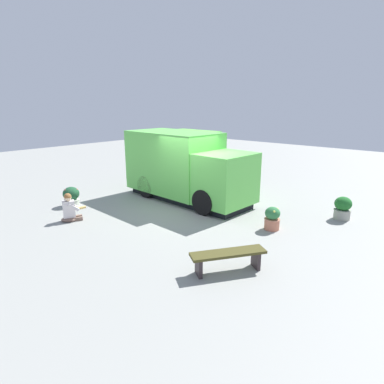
{
  "coord_description": "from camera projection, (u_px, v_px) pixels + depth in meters",
  "views": [
    {
      "loc": [
        -7.29,
        8.13,
        3.6
      ],
      "look_at": [
        -1.0,
        0.99,
        1.0
      ],
      "focal_mm": 30.34,
      "sensor_mm": 36.0,
      "label": 1
    }
  ],
  "objects": [
    {
      "name": "person_customer",
      "position": [
        70.0,
        210.0,
        10.23
      ],
      "size": [
        0.62,
        0.82,
        0.9
      ],
      "color": "#806355",
      "rests_on": "ground_plane"
    },
    {
      "name": "planter_flowering_near",
      "position": [
        71.0,
        196.0,
        11.71
      ],
      "size": [
        0.58,
        0.58,
        0.7
      ],
      "color": "silver",
      "rests_on": "ground_plane"
    },
    {
      "name": "food_truck",
      "position": [
        185.0,
        168.0,
        12.33
      ],
      "size": [
        5.26,
        2.78,
        2.55
      ],
      "color": "#65D353",
      "rests_on": "ground_plane"
    },
    {
      "name": "planter_flowering_side",
      "position": [
        343.0,
        208.0,
        10.36
      ],
      "size": [
        0.53,
        0.53,
        0.74
      ],
      "color": "#9A9C8E",
      "rests_on": "ground_plane"
    },
    {
      "name": "plaza_bench",
      "position": [
        228.0,
        257.0,
        7.1
      ],
      "size": [
        1.26,
        1.62,
        0.48
      ],
      "color": "#47421D",
      "rests_on": "ground_plane"
    },
    {
      "name": "ground_plane",
      "position": [
        189.0,
        209.0,
        11.48
      ],
      "size": [
        40.0,
        40.0,
        0.0
      ],
      "primitive_type": "plane",
      "color": "gray"
    },
    {
      "name": "planter_flowering_far",
      "position": [
        272.0,
        218.0,
        9.51
      ],
      "size": [
        0.47,
        0.47,
        0.69
      ],
      "color": "#C37458",
      "rests_on": "ground_plane"
    }
  ]
}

